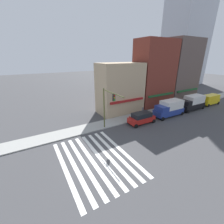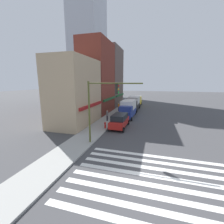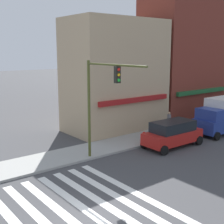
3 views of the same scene
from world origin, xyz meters
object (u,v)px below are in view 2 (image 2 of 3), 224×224
Objects in this scene: pedestrian_grey_coat at (107,115)px; fire_hydrant at (105,125)px; box_truck_blue at (128,108)px; traffic_signal at (100,102)px; van_yellow at (137,101)px; box_truck_black at (134,103)px; pedestrian_orange_vest at (119,107)px; suv_red at (119,120)px.

pedestrian_grey_coat is 2.10× the size of fire_hydrant.
pedestrian_grey_coat is (-4.29, 2.63, -0.51)m from box_truck_blue.
fire_hydrant is (4.96, 1.23, -3.81)m from traffic_signal.
box_truck_blue is at bearing -178.43° from van_yellow.
box_truck_black is 1.23× the size of van_yellow.
traffic_signal is 13.40m from box_truck_blue.
box_truck_black reaches higher than pedestrian_orange_vest.
box_truck_blue is at bearing -179.08° from box_truck_black.
traffic_signal reaches higher than suv_red.
van_yellow reaches higher than pedestrian_grey_coat.
pedestrian_grey_coat is (-8.58, -0.14, 0.00)m from pedestrian_orange_vest.
traffic_signal is 9.66m from pedestrian_grey_coat.
traffic_signal is 6.38m from fire_hydrant.
van_yellow is at bearing 0.60° from suv_red.
traffic_signal is 17.84m from pedestrian_orange_vest.
fire_hydrant is at bearing 13.92° from traffic_signal.
box_truck_blue is at bearing -2.06° from traffic_signal.
suv_red is 5.61× the size of fire_hydrant.
suv_red is 21.10m from van_yellow.
box_truck_blue reaches higher than van_yellow.
suv_red is at bearing -4.31° from traffic_signal.
box_truck_black is (7.24, 0.00, 0.00)m from box_truck_blue.
box_truck_blue is 3.53× the size of pedestrian_grey_coat.
suv_red reaches higher than pedestrian_orange_vest.
suv_red is 2.17m from fire_hydrant.
pedestrian_orange_vest is at bearing 4.95° from fire_hydrant.
box_truck_blue is at bearing -11.82° from fire_hydrant.
pedestrian_grey_coat is (2.54, 2.63, 0.04)m from suv_red.
box_truck_black is at bearing -1.33° from traffic_signal.
pedestrian_orange_vest is (-2.96, 2.77, -0.51)m from box_truck_black.
fire_hydrant is at bearing 127.77° from suv_red.
pedestrian_orange_vest is 8.58m from pedestrian_grey_coat.
van_yellow is at bearing 77.79° from pedestrian_grey_coat.
pedestrian_grey_coat is at bearing -19.50° from pedestrian_orange_vest.
traffic_signal is 3.63× the size of pedestrian_grey_coat.
pedestrian_orange_vest is at bearing 137.81° from box_truck_black.
box_truck_black is 15.49m from fire_hydrant.
van_yellow is 10.36m from pedestrian_orange_vest.
pedestrian_grey_coat is (-18.55, 2.63, -0.21)m from van_yellow.
traffic_signal reaches higher than box_truck_black.
box_truck_black is (20.33, -0.47, -2.84)m from traffic_signal.
box_truck_black is at bearing 1.27° from box_truck_blue.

